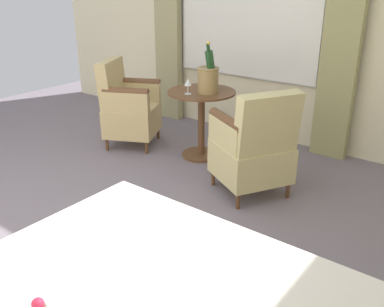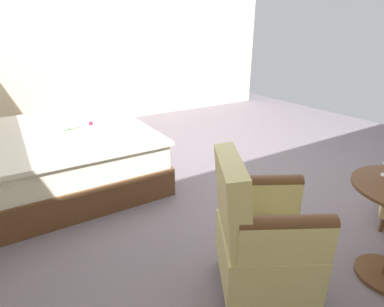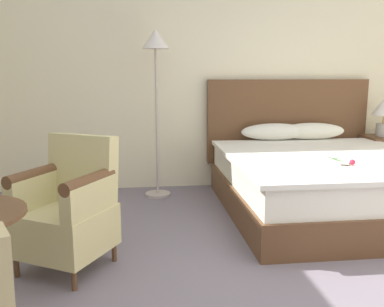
% 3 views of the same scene
% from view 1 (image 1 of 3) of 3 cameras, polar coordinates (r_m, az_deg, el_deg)
% --- Properties ---
extents(ground_plane, '(7.47, 7.47, 0.00)m').
position_cam_1_polar(ground_plane, '(3.32, -20.66, -10.53)').
color(ground_plane, slate).
extents(side_table_round, '(0.67, 0.67, 0.69)m').
position_cam_1_polar(side_table_round, '(4.31, 1.26, 4.98)').
color(side_table_round, brown).
rests_on(side_table_round, ground).
extents(champagne_bucket, '(0.21, 0.21, 0.49)m').
position_cam_1_polar(champagne_bucket, '(4.15, 2.19, 10.17)').
color(champagne_bucket, '#967B4A').
rests_on(champagne_bucket, side_table_round).
extents(wine_glass_near_bucket, '(0.07, 0.07, 0.13)m').
position_cam_1_polar(wine_glass_near_bucket, '(4.39, 2.05, 10.11)').
color(wine_glass_near_bucket, white).
rests_on(wine_glass_near_bucket, side_table_round).
extents(wine_glass_near_edge, '(0.07, 0.07, 0.15)m').
position_cam_1_polar(wine_glass_near_edge, '(4.10, -0.55, 9.36)').
color(wine_glass_near_edge, white).
rests_on(wine_glass_near_edge, side_table_round).
extents(armchair_by_window, '(0.75, 0.77, 0.93)m').
position_cam_1_polar(armchair_by_window, '(3.57, 8.28, 0.81)').
color(armchair_by_window, brown).
rests_on(armchair_by_window, ground).
extents(armchair_facing_bed, '(0.72, 0.72, 0.93)m').
position_cam_1_polar(armchair_facing_bed, '(4.69, -8.50, 6.09)').
color(armchair_facing_bed, brown).
rests_on(armchair_facing_bed, ground).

